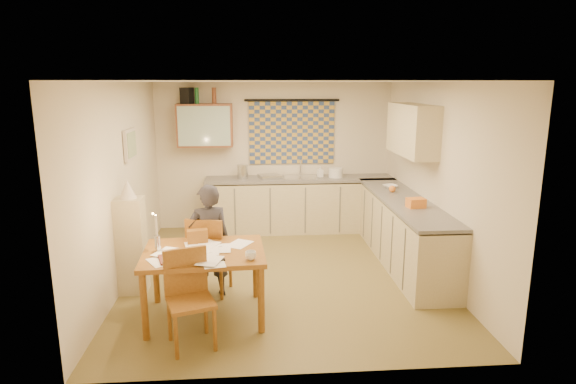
{
  "coord_description": "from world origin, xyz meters",
  "views": [
    {
      "loc": [
        -0.4,
        -5.97,
        2.48
      ],
      "look_at": [
        0.08,
        0.2,
        1.08
      ],
      "focal_mm": 30.0,
      "sensor_mm": 36.0,
      "label": 1
    }
  ],
  "objects": [
    {
      "name": "wall_back",
      "position": [
        0.0,
        2.26,
        1.25
      ],
      "size": [
        4.0,
        0.02,
        2.5
      ],
      "primitive_type": "cube",
      "color": "beige",
      "rests_on": "floor"
    },
    {
      "name": "stove",
      "position": [
        1.7,
        -0.77,
        0.44
      ],
      "size": [
        0.56,
        0.56,
        0.87
      ],
      "color": "white",
      "rests_on": "floor"
    },
    {
      "name": "soap_bottle",
      "position": [
        0.77,
        2.0,
        1.01
      ],
      "size": [
        0.14,
        0.14,
        0.19
      ],
      "primitive_type": "imported",
      "rotation": [
        0.0,
        0.0,
        0.34
      ],
      "color": "white",
      "rests_on": "counter_back"
    },
    {
      "name": "candle",
      "position": [
        -1.39,
        -1.1,
        1.04
      ],
      "size": [
        0.02,
        0.02,
        0.22
      ],
      "primitive_type": "cylinder",
      "rotation": [
        0.0,
        0.0,
        0.03
      ],
      "color": "white",
      "rests_on": "dining_table"
    },
    {
      "name": "dish_rack",
      "position": [
        -0.1,
        1.95,
        0.95
      ],
      "size": [
        0.42,
        0.38,
        0.06
      ],
      "primitive_type": "cube",
      "rotation": [
        0.0,
        0.0,
        0.27
      ],
      "color": "silver",
      "rests_on": "counter_back"
    },
    {
      "name": "upper_cabinet_right",
      "position": [
        1.83,
        0.55,
        1.85
      ],
      "size": [
        0.34,
        1.3,
        0.7
      ],
      "primitive_type": "cube",
      "color": "tan",
      "rests_on": "wall_right"
    },
    {
      "name": "ceiling",
      "position": [
        0.0,
        0.0,
        2.51
      ],
      "size": [
        4.0,
        4.5,
        0.02
      ],
      "primitive_type": "cube",
      "color": "white",
      "rests_on": "floor"
    },
    {
      "name": "bowl",
      "position": [
        1.7,
        1.03,
        0.95
      ],
      "size": [
        0.32,
        0.32,
        0.05
      ],
      "primitive_type": "imported",
      "rotation": [
        0.0,
        0.0,
        0.31
      ],
      "color": "white",
      "rests_on": "counter_right"
    },
    {
      "name": "wall_right",
      "position": [
        2.01,
        0.0,
        1.25
      ],
      "size": [
        0.02,
        4.5,
        2.5
      ],
      "primitive_type": "cube",
      "color": "beige",
      "rests_on": "floor"
    },
    {
      "name": "eyeglasses",
      "position": [
        -0.74,
        -1.41,
        0.76
      ],
      "size": [
        0.13,
        0.06,
        0.02
      ],
      "primitive_type": "cube",
      "rotation": [
        0.0,
        0.0,
        0.13
      ],
      "color": "black",
      "rests_on": "dining_table"
    },
    {
      "name": "wall_cabinet_glass",
      "position": [
        -1.15,
        1.91,
        1.8
      ],
      "size": [
        0.84,
        0.02,
        0.64
      ],
      "primitive_type": "cube",
      "color": "#99B2A5",
      "rests_on": "wall_back"
    },
    {
      "name": "counter_back",
      "position": [
        0.48,
        1.95,
        0.45
      ],
      "size": [
        3.3,
        0.62,
        0.92
      ],
      "color": "tan",
      "rests_on": "floor"
    },
    {
      "name": "tap",
      "position": [
        0.44,
        2.13,
        1.06
      ],
      "size": [
        0.04,
        0.04,
        0.28
      ],
      "primitive_type": "cylinder",
      "rotation": [
        0.0,
        0.0,
        0.32
      ],
      "color": "silver",
      "rests_on": "counter_back"
    },
    {
      "name": "wall_front",
      "position": [
        0.0,
        -2.26,
        1.25
      ],
      "size": [
        4.0,
        0.02,
        2.5
      ],
      "primitive_type": "cube",
      "color": "beige",
      "rests_on": "floor"
    },
    {
      "name": "mug",
      "position": [
        -0.42,
        -1.4,
        0.79
      ],
      "size": [
        0.16,
        0.16,
        0.09
      ],
      "primitive_type": "imported",
      "rotation": [
        0.0,
        0.0,
        0.23
      ],
      "color": "white",
      "rests_on": "dining_table"
    },
    {
      "name": "framed_print",
      "position": [
        -1.97,
        0.4,
        1.7
      ],
      "size": [
        0.04,
        0.5,
        0.4
      ],
      "primitive_type": "cube",
      "color": "beige",
      "rests_on": "wall_left"
    },
    {
      "name": "candle_flame",
      "position": [
        -1.42,
        -1.09,
        1.16
      ],
      "size": [
        0.02,
        0.02,
        0.02
      ],
      "primitive_type": "sphere",
      "color": "#FFCC66",
      "rests_on": "dining_table"
    },
    {
      "name": "kettle",
      "position": [
        -0.55,
        1.95,
        1.04
      ],
      "size": [
        0.23,
        0.23,
        0.24
      ],
      "primitive_type": "cylinder",
      "rotation": [
        0.0,
        0.0,
        -0.37
      ],
      "color": "silver",
      "rests_on": "counter_back"
    },
    {
      "name": "wall_cabinet",
      "position": [
        -1.15,
        2.08,
        1.8
      ],
      "size": [
        0.9,
        0.34,
        0.7
      ],
      "primitive_type": "cube",
      "color": "brown",
      "rests_on": "wall_back"
    },
    {
      "name": "curtain_rod",
      "position": [
        0.3,
        2.2,
        2.2
      ],
      "size": [
        1.6,
        0.04,
        0.04
      ],
      "primitive_type": "cylinder",
      "rotation": [
        0.0,
        1.57,
        0.0
      ],
      "color": "black",
      "rests_on": "wall_back"
    },
    {
      "name": "candle_holder",
      "position": [
        -1.39,
        -1.1,
        0.84
      ],
      "size": [
        0.07,
        0.07,
        0.18
      ],
      "primitive_type": "cylinder",
      "rotation": [
        0.0,
        0.0,
        0.2
      ],
      "color": "silver",
      "rests_on": "dining_table"
    },
    {
      "name": "papers",
      "position": [
        -0.94,
        -1.15,
        0.76
      ],
      "size": [
        1.1,
        0.89,
        0.02
      ],
      "rotation": [
        0.0,
        0.0,
        0.05
      ],
      "color": "white",
      "rests_on": "dining_table"
    },
    {
      "name": "book",
      "position": [
        -1.29,
        -1.2,
        0.76
      ],
      "size": [
        0.33,
        0.35,
        0.02
      ],
      "primitive_type": "imported",
      "rotation": [
        0.0,
        0.0,
        -0.36
      ],
      "color": "orange",
      "rests_on": "dining_table"
    },
    {
      "name": "chair_near",
      "position": [
        -1.0,
        -1.68,
        0.29
      ],
      "size": [
        0.53,
        0.53,
        0.93
      ],
      "rotation": [
        0.0,
        0.0,
        0.32
      ],
      "color": "brown",
      "rests_on": "floor"
    },
    {
      "name": "window_blind",
      "position": [
        0.3,
        2.22,
        1.65
      ],
      "size": [
        1.45,
        0.03,
        1.05
      ],
      "primitive_type": "cube",
      "color": "navy",
      "rests_on": "wall_back"
    },
    {
      "name": "wall_left",
      "position": [
        -2.01,
        0.0,
        1.25
      ],
      "size": [
        0.02,
        4.5,
        2.5
      ],
      "primitive_type": "cube",
      "color": "beige",
      "rests_on": "floor"
    },
    {
      "name": "person",
      "position": [
        -0.91,
        -0.58,
        0.68
      ],
      "size": [
        0.64,
        0.55,
        1.36
      ],
      "primitive_type": "imported",
      "rotation": [
        0.0,
        0.0,
        3.38
      ],
      "color": "black",
      "rests_on": "floor"
    },
    {
      "name": "sink",
      "position": [
        0.43,
        1.95,
        0.88
      ],
      "size": [
        0.57,
        0.48,
        0.1
      ],
      "primitive_type": "cube",
      "rotation": [
        0.0,
        0.0,
        -0.05
      ],
      "color": "silver",
      "rests_on": "counter_back"
    },
    {
      "name": "orange_box",
      "position": [
        -1.17,
        -1.4,
        0.77
      ],
      "size": [
        0.12,
        0.08,
        0.04
      ],
      "primitive_type": "cube",
      "rotation": [
        0.0,
        0.0,
        0.03
      ],
      "color": "orange",
      "rests_on": "dining_table"
    },
    {
      "name": "bottle_brown",
      "position": [
        -0.99,
        2.08,
        2.28
      ],
      "size": [
        0.08,
        0.08,
        0.26
      ],
      "primitive_type": "cylinder",
      "rotation": [
        0.0,
        0.0,
        0.23
      ],
      "color": "brown",
      "rests_on": "wall_cabinet"
    },
    {
      "name": "floor",
      "position": [
        0.0,
        0.0,
        -0.01
      ],
      "size": [
        4.0,
        4.5,
        0.02
      ],
      "primitive_type": "cube",
      "color": "brown",
      "rests_on": "ground"
    },
    {
      "name": "shelf_stand",
      "position": [
        -1.84,
        -0.39,
        0.58
      ],
      "size": [
        0.32,
        0.3,
        1.17
      ],
      "primitive_type": "cube",
      "color": "tan",
      "rests_on": "floor"
    },
    {
      "name": "print_canvas",
      "position": [
        -1.95,
        0.4,
        1.7
      ],
      "size": [
        0.01,
        0.42,
        0.32
      ],
      "primitive_type": "cube",
      "color": "beige",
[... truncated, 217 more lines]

